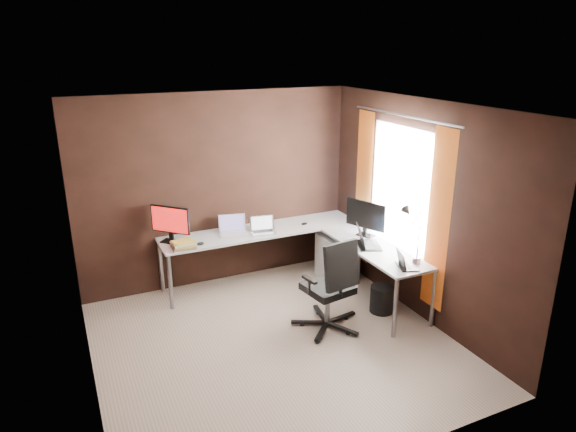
% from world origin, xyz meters
% --- Properties ---
extents(room, '(3.60, 3.60, 2.50)m').
position_xyz_m(room, '(0.34, 0.07, 1.28)').
color(room, '#BEA693').
rests_on(room, ground).
extents(desk, '(2.65, 2.25, 0.73)m').
position_xyz_m(desk, '(0.84, 1.04, 0.68)').
color(desk, silver).
rests_on(desk, ground).
extents(drawer_pedestal, '(0.42, 0.50, 0.60)m').
position_xyz_m(drawer_pedestal, '(1.43, 1.15, 0.30)').
color(drawer_pedestal, silver).
rests_on(drawer_pedestal, ground).
extents(monitor_left, '(0.38, 0.39, 0.45)m').
position_xyz_m(monitor_left, '(-0.69, 1.57, 0.98)').
color(monitor_left, black).
rests_on(monitor_left, desk).
extents(monitor_right, '(0.25, 0.52, 0.46)m').
position_xyz_m(monitor_right, '(1.57, 0.73, 0.99)').
color(monitor_right, black).
rests_on(monitor_right, desk).
extents(laptop_white, '(0.39, 0.31, 0.23)m').
position_xyz_m(laptop_white, '(0.10, 1.54, 0.78)').
color(laptop_white, silver).
rests_on(laptop_white, desk).
extents(laptop_silver, '(0.35, 0.27, 0.21)m').
position_xyz_m(laptop_silver, '(0.46, 1.41, 0.78)').
color(laptop_silver, silver).
rests_on(laptop_silver, desk).
extents(laptop_black_big, '(0.38, 0.44, 0.25)m').
position_xyz_m(laptop_black_big, '(1.40, 0.44, 0.78)').
color(laptop_black_big, black).
rests_on(laptop_black_big, desk).
extents(laptop_black_small, '(0.28, 0.33, 0.19)m').
position_xyz_m(laptop_black_small, '(1.45, -0.25, 0.77)').
color(laptop_black_small, black).
rests_on(laptop_black_small, desk).
extents(book_stack, '(0.29, 0.23, 0.09)m').
position_xyz_m(book_stack, '(-0.60, 1.32, 0.77)').
color(book_stack, '#906C4D').
rests_on(book_stack, desk).
extents(mouse_left, '(0.11, 0.09, 0.04)m').
position_xyz_m(mouse_left, '(-0.40, 1.31, 0.75)').
color(mouse_left, black).
rests_on(mouse_left, desk).
extents(mouse_corner, '(0.09, 0.06, 0.03)m').
position_xyz_m(mouse_corner, '(1.07, 1.43, 0.75)').
color(mouse_corner, black).
rests_on(mouse_corner, desk).
extents(desk_lamp, '(0.20, 0.24, 0.66)m').
position_xyz_m(desk_lamp, '(1.57, -0.15, 1.14)').
color(desk_lamp, slate).
rests_on(desk_lamp, desk).
extents(office_chair, '(0.61, 0.62, 1.08)m').
position_xyz_m(office_chair, '(0.70, 0.06, 0.32)').
color(office_chair, black).
rests_on(office_chair, ground).
extents(wastebasket, '(0.36, 0.36, 0.32)m').
position_xyz_m(wastebasket, '(1.45, 0.12, 0.16)').
color(wastebasket, black).
rests_on(wastebasket, ground).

